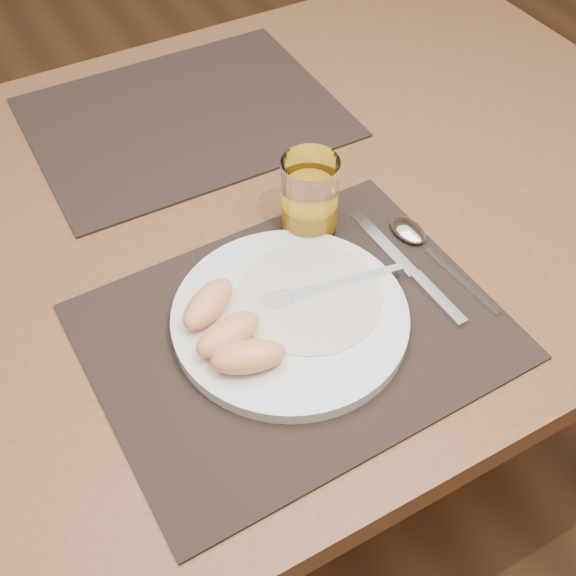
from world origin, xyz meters
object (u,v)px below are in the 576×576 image
at_px(plate, 290,317).
at_px(juice_glass, 310,200).
at_px(table, 235,254).
at_px(placemat_far, 185,117).
at_px(placemat_near, 295,331).
at_px(spoon, 416,237).
at_px(fork, 321,288).
at_px(knife, 414,274).

distance_m(plate, juice_glass, 0.16).
relative_size(table, placemat_far, 3.11).
height_order(placemat_near, spoon, spoon).
bearing_deg(plate, table, 82.81).
distance_m(spoon, juice_glass, 0.14).
xyz_separation_m(placemat_near, plate, (0.00, 0.01, 0.01)).
bearing_deg(spoon, fork, -170.69).
distance_m(plate, fork, 0.05).
bearing_deg(placemat_far, table, -97.57).
bearing_deg(table, fork, -83.19).
bearing_deg(placemat_near, knife, 1.01).
bearing_deg(placemat_near, plate, 84.46).
bearing_deg(placemat_far, spoon, -69.11).
relative_size(plate, fork, 1.54).
relative_size(table, plate, 5.19).
bearing_deg(knife, spoon, 53.17).
xyz_separation_m(fork, knife, (0.12, -0.02, -0.02)).
bearing_deg(placemat_near, placemat_far, 82.68).
xyz_separation_m(placemat_far, juice_glass, (0.04, -0.30, 0.05)).
bearing_deg(spoon, juice_glass, 141.50).
height_order(placemat_far, fork, fork).
xyz_separation_m(placemat_near, placemat_far, (0.06, 0.44, 0.00)).
distance_m(table, placemat_near, 0.24).
relative_size(placemat_near, placemat_far, 1.00).
bearing_deg(fork, plate, -164.95).
bearing_deg(fork, knife, -11.58).
height_order(plate, spoon, plate).
relative_size(placemat_far, plate, 1.67).
bearing_deg(placemat_far, plate, -97.38).
bearing_deg(juice_glass, placemat_far, 97.75).
xyz_separation_m(table, knife, (0.14, -0.22, 0.09)).
distance_m(fork, juice_glass, 0.12).
bearing_deg(knife, placemat_far, 104.26).
height_order(table, plate, plate).
height_order(placemat_near, juice_glass, juice_glass).
bearing_deg(juice_glass, table, 130.38).
xyz_separation_m(fork, juice_glass, (0.05, 0.11, 0.03)).
bearing_deg(table, placemat_near, -97.08).
bearing_deg(juice_glass, fork, -113.28).
xyz_separation_m(table, juice_glass, (0.07, -0.08, 0.13)).
height_order(table, fork, fork).
distance_m(table, juice_glass, 0.17).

